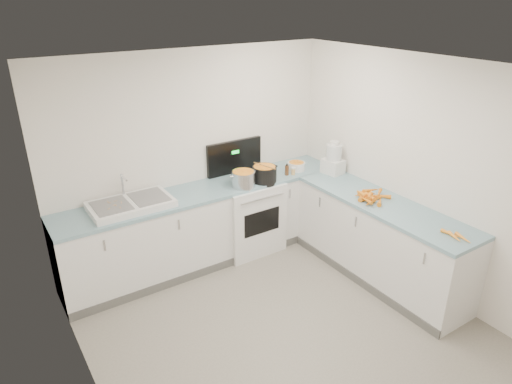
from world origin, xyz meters
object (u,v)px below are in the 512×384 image
steel_pot (243,180)px  sink (131,204)px  extract_bottle (287,170)px  food_processor (333,160)px  black_pot (264,175)px  spice_jar (293,172)px  mixing_bowl (296,166)px  stove (247,214)px

steel_pot → sink: bearing=172.5°
extract_bottle → food_processor: (0.53, -0.27, 0.12)m
black_pot → food_processor: food_processor is taller
black_pot → spice_jar: 0.43m
extract_bottle → mixing_bowl: bearing=19.8°
stove → black_pot: 0.59m
food_processor → steel_pot: bearing=167.7°
black_pot → extract_bottle: size_ratio=2.37×
steel_pot → mixing_bowl: bearing=5.8°
sink → steel_pot: 1.32m
steel_pot → extract_bottle: (0.65, 0.01, -0.02)m
steel_pot → extract_bottle: steel_pot is taller
black_pot → sink: bearing=173.7°
stove → spice_jar: 0.79m
stove → sink: (-1.45, 0.02, 0.50)m
steel_pot → spice_jar: (0.72, -0.03, -0.04)m
stove → food_processor: same height
mixing_bowl → food_processor: bearing=-47.0°
sink → food_processor: 2.52m
stove → black_pot: (0.15, -0.16, 0.55)m
stove → extract_bottle: stove is taller
stove → extract_bottle: bearing=-16.1°
sink → black_pot: 1.61m
sink → food_processor: bearing=-9.7°
steel_pot → food_processor: bearing=-12.3°
stove → mixing_bowl: stove is taller
spice_jar → food_processor: (0.45, -0.23, 0.14)m
black_pot → mixing_bowl: size_ratio=1.31×
stove → steel_pot: bearing=-133.0°
steel_pot → food_processor: 1.20m
sink → mixing_bowl: size_ratio=3.83×
mixing_bowl → stove: bearing=174.4°
stove → steel_pot: stove is taller
spice_jar → food_processor: size_ratio=0.19×
stove → mixing_bowl: size_ratio=6.05×
black_pot → spice_jar: size_ratio=3.60×
steel_pot → black_pot: black_pot is taller
steel_pot → extract_bottle: 0.65m
food_processor → mixing_bowl: bearing=133.0°
sink → food_processor: size_ratio=2.05×
sink → extract_bottle: size_ratio=6.91×
spice_jar → black_pot: bearing=177.3°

